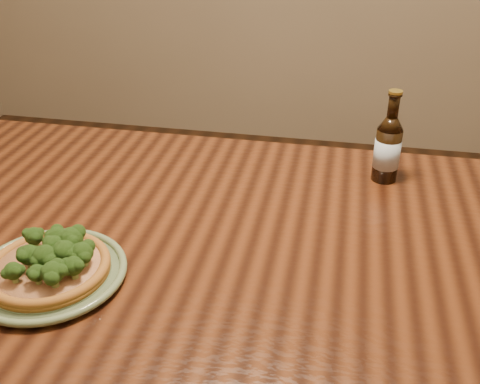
% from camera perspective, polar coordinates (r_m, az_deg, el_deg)
% --- Properties ---
extents(table, '(1.60, 0.90, 0.75)m').
position_cam_1_polar(table, '(1.15, 0.34, -8.43)').
color(table, '#44200E').
rests_on(table, ground).
extents(plate, '(0.27, 0.27, 0.02)m').
position_cam_1_polar(plate, '(1.04, -18.78, -7.87)').
color(plate, '#627450').
rests_on(plate, table).
extents(pizza, '(0.21, 0.21, 0.07)m').
position_cam_1_polar(pizza, '(1.03, -18.76, -6.92)').
color(pizza, '#985E22').
rests_on(pizza, plate).
extents(beer_bottle, '(0.06, 0.06, 0.21)m').
position_cam_1_polar(beer_bottle, '(1.31, 14.77, 4.35)').
color(beer_bottle, black).
rests_on(beer_bottle, table).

